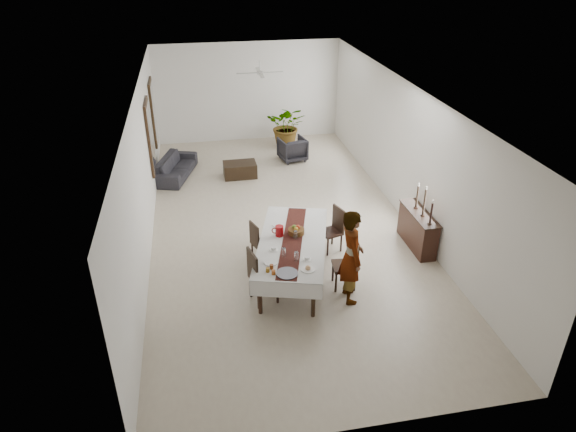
{
  "coord_description": "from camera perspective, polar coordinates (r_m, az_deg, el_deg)",
  "views": [
    {
      "loc": [
        -1.82,
        -10.62,
        6.04
      ],
      "look_at": [
        -0.11,
        -1.59,
        1.05
      ],
      "focal_mm": 32.0,
      "sensor_mm": 36.0,
      "label": 1
    }
  ],
  "objects": [
    {
      "name": "candlestick_far_base",
      "position": [
        11.56,
        14.01,
        0.94
      ],
      "size": [
        0.09,
        0.09,
        0.03
      ],
      "primitive_type": "cylinder",
      "color": "black",
      "rests_on": "sideboard_top"
    },
    {
      "name": "chair_right_far_leg_fl",
      "position": [
        11.2,
        5.92,
        -3.01
      ],
      "size": [
        0.05,
        0.05,
        0.42
      ],
      "primitive_type": "cylinder",
      "rotation": [
        0.0,
        0.0,
        0.32
      ],
      "color": "black",
      "rests_on": "floor"
    },
    {
      "name": "fruit_basket",
      "position": [
        10.25,
        0.92,
        -1.71
      ],
      "size": [
        0.33,
        0.33,
        0.11
      ],
      "primitive_type": "cylinder",
      "color": "brown",
      "rests_on": "tablecloth_top"
    },
    {
      "name": "chair_left_near_back",
      "position": [
        9.33,
        -3.96,
        -5.63
      ],
      "size": [
        0.16,
        0.47,
        0.6
      ],
      "primitive_type": "cube",
      "rotation": [
        0.0,
        0.0,
        -1.32
      ],
      "color": "black",
      "rests_on": "chair_left_near_seat"
    },
    {
      "name": "potted_plant",
      "position": [
        16.87,
        -0.09,
        10.01
      ],
      "size": [
        1.52,
        1.42,
        1.37
      ],
      "primitive_type": "imported",
      "rotation": [
        0.0,
        0.0,
        -0.34
      ],
      "color": "#2F5D25",
      "rests_on": "floor"
    },
    {
      "name": "chair_right_near_leg_bl",
      "position": [
        9.97,
        5.35,
        -7.35
      ],
      "size": [
        0.05,
        0.05,
        0.44
      ],
      "primitive_type": "cylinder",
      "rotation": [
        0.0,
        0.0,
        -0.11
      ],
      "color": "black",
      "rests_on": "floor"
    },
    {
      "name": "plate_near_left",
      "position": [
        9.39,
        -1.91,
        -5.17
      ],
      "size": [
        0.26,
        0.26,
        0.02
      ],
      "primitive_type": "cylinder",
      "color": "silver",
      "rests_on": "tablecloth_top"
    },
    {
      "name": "wall_left",
      "position": [
        11.57,
        -15.77,
        4.83
      ],
      "size": [
        0.02,
        12.0,
        3.2
      ],
      "primitive_type": "cube",
      "color": "white",
      "rests_on": "floor"
    },
    {
      "name": "mirror_frame_far",
      "position": [
        15.6,
        -14.73,
        11.06
      ],
      "size": [
        0.06,
        1.05,
        1.85
      ],
      "primitive_type": "cube",
      "color": "black",
      "rests_on": "wall_left"
    },
    {
      "name": "tablecloth_top",
      "position": [
        10.05,
        0.49,
        -2.77
      ],
      "size": [
        2.0,
        3.05,
        0.01
      ],
      "primitive_type": "cube",
      "rotation": [
        0.0,
        0.0,
        -0.28
      ],
      "color": "silver",
      "rests_on": "dining_table_top"
    },
    {
      "name": "tablecloth_drape_near",
      "position": [
        8.98,
        -0.25,
        -8.24
      ],
      "size": [
        1.24,
        0.36,
        0.33
      ],
      "primitive_type": "cube",
      "rotation": [
        0.0,
        0.0,
        -0.28
      ],
      "color": "silver",
      "rests_on": "dining_table_top"
    },
    {
      "name": "table_runner",
      "position": [
        10.04,
        0.49,
        -2.73
      ],
      "size": [
        1.11,
        2.72,
        0.0
      ],
      "primitive_type": "cube",
      "rotation": [
        0.0,
        0.0,
        -0.28
      ],
      "color": "#4E1D16",
      "rests_on": "tablecloth_top"
    },
    {
      "name": "fruit_red",
      "position": [
        10.22,
        1.11,
        -1.26
      ],
      "size": [
        0.1,
        0.1,
        0.1
      ],
      "primitive_type": "sphere",
      "color": "#A42B10",
      "rests_on": "fruit_basket"
    },
    {
      "name": "wall_front",
      "position": [
        6.66,
        8.27,
        -13.67
      ],
      "size": [
        6.0,
        0.02,
        3.2
      ],
      "primitive_type": "cube",
      "color": "white",
      "rests_on": "floor"
    },
    {
      "name": "candlestick_near_candle",
      "position": [
        10.77,
        15.81,
        1.55
      ],
      "size": [
        0.03,
        0.03,
        0.07
      ],
      "primitive_type": "cylinder",
      "color": "white",
      "rests_on": "candlestick_near_shaft"
    },
    {
      "name": "candlestick_far_shaft",
      "position": [
        11.45,
        14.16,
        2.1
      ],
      "size": [
        0.04,
        0.04,
        0.49
      ],
      "primitive_type": "cylinder",
      "color": "black",
      "rests_on": "candlestick_far_base"
    },
    {
      "name": "table_leg_bl",
      "position": [
        11.37,
        -1.41,
        -1.32
      ],
      "size": [
        0.09,
        0.09,
        0.76
      ],
      "primitive_type": "cylinder",
      "rotation": [
        0.0,
        0.0,
        -0.28
      ],
      "color": "black",
      "rests_on": "floor"
    },
    {
      "name": "chair_left_near_leg_fr",
      "position": [
        9.53,
        -3.3,
        -9.08
      ],
      "size": [
        0.06,
        0.06,
        0.46
      ],
      "primitive_type": "cylinder",
      "rotation": [
        0.0,
        0.0,
        0.25
      ],
      "color": "black",
      "rests_on": "floor"
    },
    {
      "name": "coffee_table",
      "position": [
        14.79,
        -5.35,
        5.15
      ],
      "size": [
        0.93,
        0.62,
        0.41
      ],
      "primitive_type": "cube",
      "rotation": [
        0.0,
        0.0,
        0.01
      ],
      "color": "black",
      "rests_on": "floor"
    },
    {
      "name": "woman",
      "position": [
        9.43,
        7.04,
        -4.5
      ],
      "size": [
        0.46,
        0.69,
        1.87
      ],
      "primitive_type": "imported",
      "rotation": [
        0.0,
        0.0,
        1.55
      ],
      "color": "gray",
      "rests_on": "floor"
    },
    {
      "name": "floor",
      "position": [
        12.35,
        -0.86,
        -0.77
      ],
      "size": [
        6.0,
        12.0,
        0.0
      ],
      "primitive_type": "cube",
      "color": "beige",
      "rests_on": "ground"
    },
    {
      "name": "mirror_glass_far",
      "position": [
        15.6,
        -14.6,
        11.08
      ],
      "size": [
        0.01,
        0.9,
        1.7
      ],
      "primitive_type": "cube",
      "color": "silver",
      "rests_on": "mirror_frame_far"
    },
    {
      "name": "wall_right",
      "position": [
        12.47,
        12.89,
        6.94
      ],
      "size": [
        0.02,
        12.0,
        3.2
      ],
      "primitive_type": "cube",
      "color": "white",
      "rests_on": "floor"
    },
    {
      "name": "jam_jar_c",
      "position": [
        9.21,
        -1.85,
        -5.65
      ],
      "size": [
        0.07,
        0.07,
        0.08
      ],
      "primitive_type": "cylinder",
      "color": "brown",
      "rests_on": "tablecloth_top"
    },
    {
      "name": "sofa",
      "position": [
        15.05,
        -12.38,
        5.35
      ],
      "size": [
        1.29,
        2.07,
        0.56
      ],
      "primitive_type": "imported",
      "rotation": [
        0.0,
        0.0,
        1.27
      ],
      "color": "#2C292F",
      "rests_on": "floor"
    },
    {
      "name": "fan_hub",
      "position": [
        14.09,
        -3.14,
        15.6
      ],
      "size": [
        0.16,
        0.16,
        0.08
      ],
      "primitive_type": "cylinder",
      "color": "silver",
      "rests_on": "fan_rod"
    },
    {
      "name": "table_leg_br",
      "position": [
        11.32,
        3.41,
        -1.54
      ],
      "size": [
        0.09,
        0.09,
        0.76
      ],
      "primitive_type": "cylinder",
      "rotation": [
        0.0,
        0.0,
        -0.28
      ],
      "color": "black",
      "rests_on": "floor"
    },
    {
      "name": "chair_left_near_leg_fl",
      "position": [
        9.82,
        -4.15,
        -7.83
      ],
      "size": [
        0.06,
        0.06,
        0.46
      ],
      "primitive_type": "cylinder",
      "rotation": [
        0.0,
        0.0,
        0.25
      ],
      "color": "black",
      "rests_on": "floor"
    },
    {
      "name": "chair_right_near_leg_fl",
      "position": [
        10.03,
        7.42,
        -7.22
      ],
      "size": [
        0.05,
        0.05,
        0.44
      ],
      "primitive_type": "cylinder",
      "rotation": [
        0.0,
        0.0,
        -0.11
      ],
      "color": "black",
      "rests_on": "floor"
    },
    {
      "name": "chair_right_near_leg_br",
      "position": [
        10.26,
        5.02,
        -6.17
      ],
      "size": [
        0.05,
        0.05,
        0.44
      ],
      "primitive_type": "cylinder",
      "rotation": [
        0.0,
        0.0,
        -0.11
      ],
      "color": "black",
      "rests_on": "floor"
    },
    {
      "name": "teacup_right",
      "position": [
        9.46,
        2.14,
        -4.7
      ],
      "size": [
        0.1,
        0.1,
        0.07
      ],
      "primitive_type": "cylinder",
      "color": "white",
      "rests_on": "saucer_right"
    },
    {
      "name": "fruit_yellow",
      "position": [
        10.16,
        0.9,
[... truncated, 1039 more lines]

